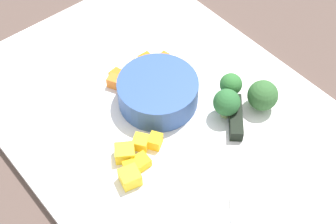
% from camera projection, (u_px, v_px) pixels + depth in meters
% --- Properties ---
extents(ground_plane, '(4.00, 4.00, 0.00)m').
position_uv_depth(ground_plane, '(168.00, 122.00, 0.62)').
color(ground_plane, brown).
extents(cutting_board, '(0.53, 0.37, 0.01)m').
position_uv_depth(cutting_board, '(168.00, 120.00, 0.61)').
color(cutting_board, white).
rests_on(cutting_board, ground_plane).
extents(prep_bowl, '(0.10, 0.10, 0.04)m').
position_uv_depth(prep_bowl, '(158.00, 92.00, 0.61)').
color(prep_bowl, '#315293').
rests_on(prep_bowl, cutting_board).
extents(chef_knife, '(0.24, 0.22, 0.02)m').
position_uv_depth(chef_knife, '(238.00, 168.00, 0.55)').
color(chef_knife, silver).
rests_on(chef_knife, cutting_board).
extents(carrot_dice_0, '(0.02, 0.01, 0.01)m').
position_uv_depth(carrot_dice_0, '(159.00, 63.00, 0.66)').
color(carrot_dice_0, orange).
rests_on(carrot_dice_0, cutting_board).
extents(carrot_dice_1, '(0.02, 0.02, 0.01)m').
position_uv_depth(carrot_dice_1, '(116.00, 75.00, 0.64)').
color(carrot_dice_1, orange).
rests_on(carrot_dice_1, cutting_board).
extents(carrot_dice_2, '(0.02, 0.02, 0.01)m').
position_uv_depth(carrot_dice_2, '(146.00, 60.00, 0.66)').
color(carrot_dice_2, orange).
rests_on(carrot_dice_2, cutting_board).
extents(carrot_dice_3, '(0.01, 0.01, 0.01)m').
position_uv_depth(carrot_dice_3, '(164.00, 56.00, 0.67)').
color(carrot_dice_3, orange).
rests_on(carrot_dice_3, cutting_board).
extents(carrot_dice_4, '(0.02, 0.01, 0.01)m').
position_uv_depth(carrot_dice_4, '(136.00, 65.00, 0.65)').
color(carrot_dice_4, orange).
rests_on(carrot_dice_4, cutting_board).
extents(carrot_dice_5, '(0.01, 0.01, 0.01)m').
position_uv_depth(carrot_dice_5, '(181.00, 64.00, 0.66)').
color(carrot_dice_5, orange).
rests_on(carrot_dice_5, cutting_board).
extents(carrot_dice_6, '(0.01, 0.01, 0.01)m').
position_uv_depth(carrot_dice_6, '(127.00, 72.00, 0.65)').
color(carrot_dice_6, orange).
rests_on(carrot_dice_6, cutting_board).
extents(carrot_dice_7, '(0.02, 0.02, 0.01)m').
position_uv_depth(carrot_dice_7, '(171.00, 63.00, 0.66)').
color(carrot_dice_7, orange).
rests_on(carrot_dice_7, cutting_board).
extents(carrot_dice_8, '(0.02, 0.02, 0.02)m').
position_uv_depth(carrot_dice_8, '(115.00, 82.00, 0.63)').
color(carrot_dice_8, orange).
rests_on(carrot_dice_8, cutting_board).
extents(pepper_dice_0, '(0.03, 0.03, 0.02)m').
position_uv_depth(pepper_dice_0, '(141.00, 142.00, 0.57)').
color(pepper_dice_0, yellow).
rests_on(pepper_dice_0, cutting_board).
extents(pepper_dice_1, '(0.03, 0.03, 0.02)m').
position_uv_depth(pepper_dice_1, '(130.00, 177.00, 0.54)').
color(pepper_dice_1, yellow).
rests_on(pepper_dice_1, cutting_board).
extents(pepper_dice_2, '(0.03, 0.03, 0.02)m').
position_uv_depth(pepper_dice_2, '(125.00, 153.00, 0.56)').
color(pepper_dice_2, yellow).
rests_on(pepper_dice_2, cutting_board).
extents(pepper_dice_3, '(0.02, 0.02, 0.02)m').
position_uv_depth(pepper_dice_3, '(155.00, 141.00, 0.57)').
color(pepper_dice_3, yellow).
rests_on(pepper_dice_3, cutting_board).
extents(pepper_dice_4, '(0.02, 0.02, 0.01)m').
position_uv_depth(pepper_dice_4, '(129.00, 168.00, 0.55)').
color(pepper_dice_4, yellow).
rests_on(pepper_dice_4, cutting_board).
extents(pepper_dice_5, '(0.02, 0.02, 0.01)m').
position_uv_depth(pepper_dice_5, '(141.00, 162.00, 0.56)').
color(pepper_dice_5, yellow).
rests_on(pepper_dice_5, cutting_board).
extents(broccoli_floret_0, '(0.03, 0.03, 0.04)m').
position_uv_depth(broccoli_floret_0, '(231.00, 85.00, 0.61)').
color(broccoli_floret_0, '#91BF63').
rests_on(broccoli_floret_0, cutting_board).
extents(broccoli_floret_1, '(0.04, 0.04, 0.04)m').
position_uv_depth(broccoli_floret_1, '(263.00, 96.00, 0.60)').
color(broccoli_floret_1, '#86C157').
rests_on(broccoli_floret_1, cutting_board).
extents(broccoli_floret_2, '(0.03, 0.03, 0.04)m').
position_uv_depth(broccoli_floret_2, '(227.00, 103.00, 0.59)').
color(broccoli_floret_2, '#91AB64').
rests_on(broccoli_floret_2, cutting_board).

